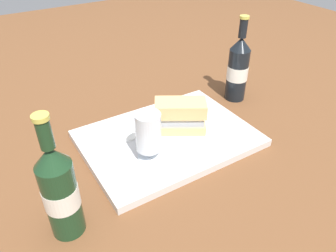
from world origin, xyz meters
TOP-DOWN VIEW (x-y plane):
  - ground_plane at (0.00, 0.00)m, footprint 3.00×3.00m
  - tray at (0.00, 0.00)m, footprint 0.44×0.32m
  - placemat at (0.00, 0.00)m, footprint 0.38×0.27m
  - plate at (-0.03, 0.01)m, footprint 0.19×0.19m
  - sandwich at (-0.03, 0.01)m, footprint 0.14×0.12m
  - beer_glass at (0.09, 0.06)m, footprint 0.06×0.06m
  - napkin_folded at (0.09, -0.06)m, footprint 0.09×0.07m
  - beer_bottle at (0.31, 0.14)m, footprint 0.07×0.07m
  - second_bottle at (-0.31, -0.09)m, footprint 0.07×0.07m

SIDE VIEW (x-z plane):
  - ground_plane at x=0.00m, z-range 0.00..0.00m
  - tray at x=0.00m, z-range 0.00..0.02m
  - placemat at x=0.00m, z-range 0.02..0.02m
  - napkin_folded at x=0.09m, z-range 0.02..0.03m
  - plate at x=-0.03m, z-range 0.02..0.04m
  - sandwich at x=-0.03m, z-range 0.04..0.12m
  - beer_glass at x=0.09m, z-range 0.03..0.15m
  - beer_bottle at x=0.31m, z-range -0.03..0.24m
  - second_bottle at x=-0.31m, z-range -0.03..0.24m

